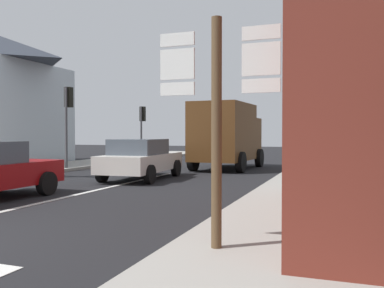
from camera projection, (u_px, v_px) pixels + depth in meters
name	position (u px, v px, depth m)	size (l,w,h in m)	color
ground_plane	(149.00, 178.00, 15.50)	(80.00, 80.00, 0.00)	black
sidewalk_right	(314.00, 191.00, 11.56)	(3.03, 44.00, 0.14)	gray
lane_centre_stripe	(87.00, 192.00, 11.74)	(0.16, 12.00, 0.01)	silver
sedan_far	(141.00, 158.00, 15.18)	(2.16, 4.29, 1.47)	beige
delivery_truck	(227.00, 134.00, 19.49)	(2.66, 5.09, 3.05)	#4C2D14
route_sign_post	(217.00, 115.00, 5.52)	(1.66, 0.14, 3.20)	brown
traffic_light_far_right	(303.00, 114.00, 21.60)	(0.30, 0.49, 3.66)	#47474C
traffic_light_far_left	(142.00, 121.00, 25.57)	(0.30, 0.49, 3.34)	#47474C
traffic_light_near_left	(68.00, 109.00, 18.66)	(0.30, 0.49, 3.76)	#47474C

